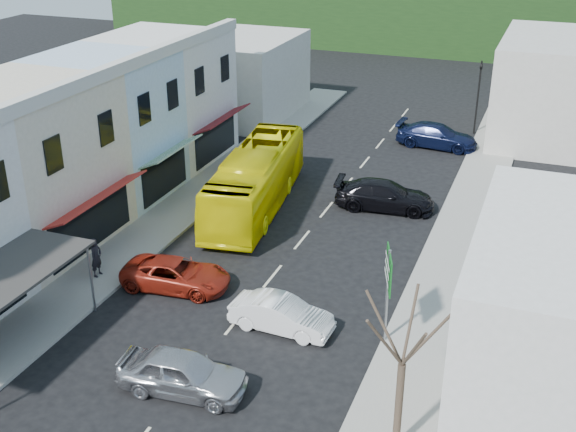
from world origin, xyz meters
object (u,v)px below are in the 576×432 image
object	(u,v)px
bus	(256,182)
car_white	(281,315)
street_tree	(402,364)
car_red	(176,274)
direction_sign	(387,298)
traffic_signal	(478,98)
car_silver	(182,375)
pedestrian_left	(96,259)

from	to	relation	value
bus	car_white	bearing A→B (deg)	-69.93
bus	street_tree	bearing A→B (deg)	-61.73
bus	car_red	distance (m)	9.39
direction_sign	traffic_signal	bearing A→B (deg)	72.33
car_red	car_silver	bearing A→B (deg)	-155.38
car_white	pedestrian_left	size ratio (longest dim) A/B	2.59
car_silver	direction_sign	xyz separation A→B (m)	(5.96, 5.48, 1.35)
bus	car_silver	world-z (taller)	bus
street_tree	traffic_signal	world-z (taller)	street_tree
direction_sign	bus	bearing A→B (deg)	115.72
direction_sign	street_tree	bearing A→B (deg)	-90.86
car_white	traffic_signal	bearing A→B (deg)	-5.16
traffic_signal	car_silver	bearing A→B (deg)	65.41
bus	car_white	distance (m)	12.25
traffic_signal	car_white	bearing A→B (deg)	67.40
bus	pedestrian_left	xyz separation A→B (m)	(-3.64, -9.87, -0.55)
pedestrian_left	street_tree	bearing A→B (deg)	-111.28
traffic_signal	bus	bearing A→B (deg)	46.68
bus	car_red	world-z (taller)	bus
car_silver	traffic_signal	xyz separation A→B (m)	(5.67, 33.39, 1.94)
car_white	direction_sign	bearing A→B (deg)	-79.54
car_silver	street_tree	size ratio (longest dim) A/B	0.66
bus	traffic_signal	xyz separation A→B (m)	(9.56, 17.71, 1.09)
bus	pedestrian_left	bearing A→B (deg)	-118.20
traffic_signal	direction_sign	bearing A→B (deg)	75.65
pedestrian_left	direction_sign	distance (m)	13.55
bus	street_tree	size ratio (longest dim) A/B	1.74
car_red	pedestrian_left	distance (m)	3.84
car_red	pedestrian_left	xyz separation A→B (m)	(-3.79, -0.53, 0.30)
bus	street_tree	world-z (taller)	street_tree
street_tree	bus	bearing A→B (deg)	126.21
car_silver	car_red	size ratio (longest dim) A/B	0.96
car_red	traffic_signal	size ratio (longest dim) A/B	0.87
pedestrian_left	street_tree	xyz separation A→B (m)	(15.29, -6.03, 2.34)
car_silver	car_red	distance (m)	7.36
street_tree	traffic_signal	size ratio (longest dim) A/B	1.26
car_red	direction_sign	distance (m)	9.84
car_red	bus	bearing A→B (deg)	-5.06
direction_sign	traffic_signal	size ratio (longest dim) A/B	0.78
car_red	car_white	bearing A→B (deg)	-110.40
car_white	direction_sign	world-z (taller)	direction_sign
bus	traffic_signal	world-z (taller)	traffic_signal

